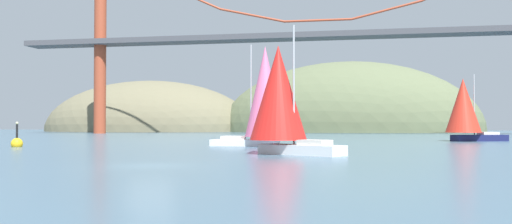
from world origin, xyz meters
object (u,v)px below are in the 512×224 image
Objects in this scene: sailboat_pink_spinnaker at (264,95)px; channel_buoy at (17,143)px; sailboat_scarlet_sail at (465,108)px; sailboat_red_spinnaker at (280,97)px.

sailboat_pink_spinnaker reaches higher than channel_buoy.
sailboat_scarlet_sail is at bearing 43.97° from sailboat_pink_spinnaker.
channel_buoy is at bearing -148.36° from sailboat_scarlet_sail.
sailboat_pink_spinnaker is at bearing -136.03° from sailboat_scarlet_sail.
sailboat_red_spinnaker is 1.08× the size of sailboat_scarlet_sail.
sailboat_red_spinnaker is at bearing -74.52° from sailboat_pink_spinnaker.
sailboat_scarlet_sail reaches higher than channel_buoy.
channel_buoy is (-26.48, 7.49, -3.79)m from sailboat_red_spinnaker.
sailboat_red_spinnaker reaches higher than sailboat_scarlet_sail.
sailboat_pink_spinnaker is 23.98m from channel_buoy.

